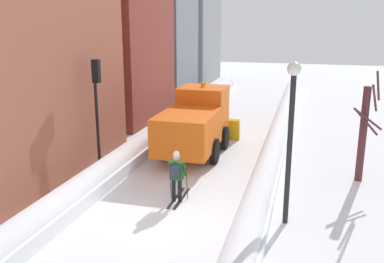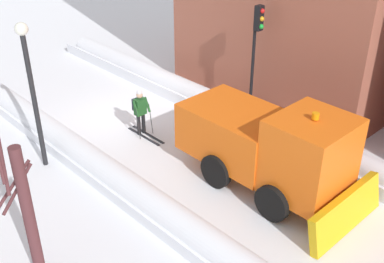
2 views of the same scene
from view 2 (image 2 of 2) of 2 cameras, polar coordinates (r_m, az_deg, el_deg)
ground_plane at (r=13.76m, az=17.23°, el=-12.40°), size 80.00×80.00×0.00m
plow_truck at (r=14.48m, az=9.32°, el=-1.73°), size 3.20×5.98×3.12m
skier at (r=17.56m, az=-6.23°, el=2.62°), size 0.62×1.80×1.81m
traffic_light_pole at (r=17.85m, az=7.72°, el=10.55°), size 0.28×0.42×4.53m
street_lamp at (r=15.47m, az=-18.81°, el=6.00°), size 0.40×0.40×4.89m
bare_tree_near at (r=11.68m, az=-19.25°, el=-8.91°), size 1.09×1.02×4.30m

